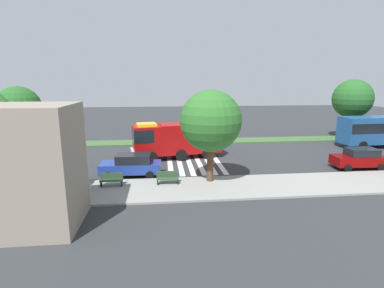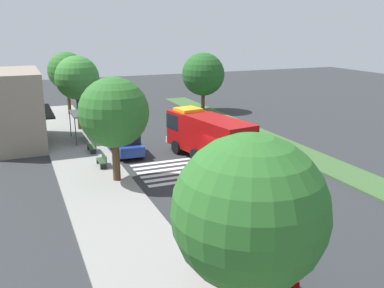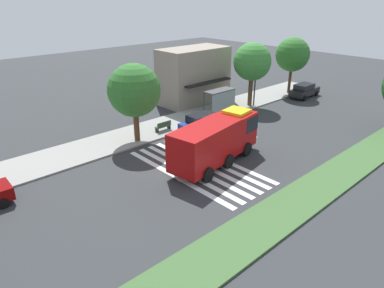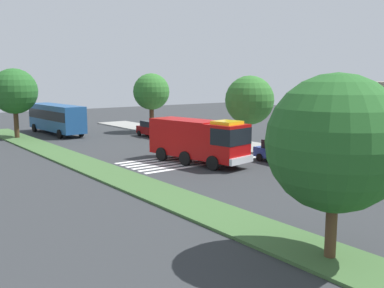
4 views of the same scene
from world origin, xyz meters
name	(u,v)px [view 1 (image 1 of 4)]	position (x,y,z in m)	size (l,w,h in m)	color
ground_plane	(204,158)	(0.00, 0.00, 0.00)	(120.00, 120.00, 0.00)	#2D3033
sidewalk	(222,187)	(0.00, 8.58, 0.07)	(60.00, 4.64, 0.14)	gray
median_strip	(195,141)	(0.00, -7.76, 0.07)	(60.00, 3.00, 0.14)	#3D6033
crosswalk	(192,158)	(1.23, 0.00, 0.01)	(4.95, 11.27, 0.01)	silver
fire_truck	(174,138)	(2.97, -0.27, 1.97)	(9.04, 3.98, 3.56)	#A50C0C
parked_car_west	(359,158)	(-12.83, 5.07, 0.92)	(4.44, 2.17, 1.79)	#720505
parked_car_mid	(132,165)	(6.64, 5.07, 0.91)	(4.88, 2.25, 1.79)	navy
bus_stop_shelter	(52,164)	(11.84, 7.56, 1.89)	(3.50, 1.40, 2.46)	#4C4C51
bench_near_shelter	(111,180)	(7.84, 7.58, 0.59)	(1.60, 0.50, 0.90)	#2D472D
bench_west_of_shelter	(168,178)	(3.84, 7.58, 0.59)	(1.60, 0.50, 0.90)	#2D472D
sidewalk_tree_west	(211,121)	(0.65, 7.26, 4.64)	(4.49, 4.49, 6.77)	#513823
median_tree_far_west	(353,99)	(-20.38, -7.76, 5.22)	(4.95, 4.95, 7.58)	#47301E
median_tree_west	(19,108)	(20.43, -7.76, 4.41)	(5.01, 5.01, 6.78)	#513823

